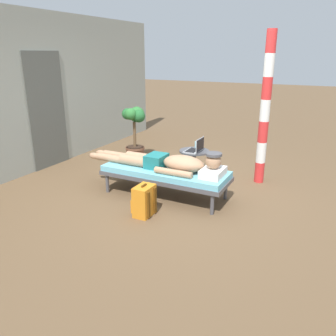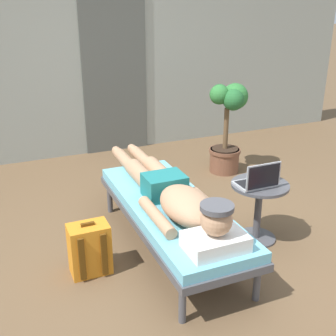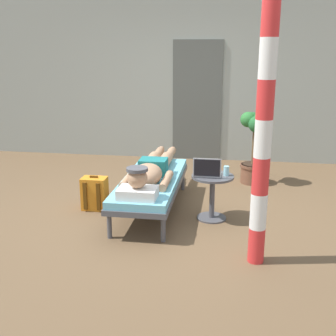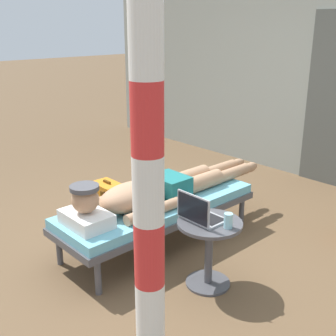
{
  "view_description": "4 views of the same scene",
  "coord_description": "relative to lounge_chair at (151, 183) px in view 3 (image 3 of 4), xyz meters",
  "views": [
    {
      "loc": [
        -4.28,
        -2.09,
        2.0
      ],
      "look_at": [
        -0.2,
        -0.02,
        0.45
      ],
      "focal_mm": 36.41,
      "sensor_mm": 36.0,
      "label": 1
    },
    {
      "loc": [
        -1.41,
        -2.84,
        2.01
      ],
      "look_at": [
        -0.08,
        0.29,
        0.62
      ],
      "focal_mm": 46.96,
      "sensor_mm": 36.0,
      "label": 2
    },
    {
      "loc": [
        0.79,
        -4.71,
        1.93
      ],
      "look_at": [
        0.05,
        0.03,
        0.55
      ],
      "focal_mm": 45.37,
      "sensor_mm": 36.0,
      "label": 3
    },
    {
      "loc": [
        2.46,
        -2.23,
        1.9
      ],
      "look_at": [
        -0.18,
        0.19,
        0.68
      ],
      "focal_mm": 45.89,
      "sensor_mm": 36.0,
      "label": 4
    }
  ],
  "objects": [
    {
      "name": "side_table",
      "position": [
        0.74,
        -0.15,
        0.01
      ],
      "size": [
        0.48,
        0.48,
        0.52
      ],
      "color": "#4C4C51",
      "rests_on": "ground"
    },
    {
      "name": "laptop",
      "position": [
        0.68,
        -0.2,
        0.24
      ],
      "size": [
        0.31,
        0.24,
        0.23
      ],
      "color": "#A5A8AD",
      "rests_on": "side_table"
    },
    {
      "name": "backpack",
      "position": [
        -0.69,
        -0.05,
        -0.15
      ],
      "size": [
        0.3,
        0.26,
        0.42
      ],
      "color": "orange",
      "rests_on": "ground"
    },
    {
      "name": "person_reclining",
      "position": [
        0.0,
        -0.06,
        0.17
      ],
      "size": [
        0.53,
        2.17,
        0.33
      ],
      "color": "white",
      "rests_on": "lounge_chair"
    },
    {
      "name": "house_door_panel",
      "position": [
        0.32,
        2.54,
        0.67
      ],
      "size": [
        0.84,
        0.03,
        2.04
      ],
      "primitive_type": "cube",
      "color": "#545651",
      "rests_on": "ground"
    },
    {
      "name": "potted_plant",
      "position": [
        1.27,
        1.3,
        0.26
      ],
      "size": [
        0.45,
        0.44,
        1.04
      ],
      "color": "brown",
      "rests_on": "ground"
    },
    {
      "name": "drink_glass",
      "position": [
        0.89,
        -0.12,
        0.23
      ],
      "size": [
        0.06,
        0.06,
        0.11
      ],
      "primitive_type": "cylinder",
      "color": "#99D8E5",
      "rests_on": "side_table"
    },
    {
      "name": "house_wall_back",
      "position": [
        -0.0,
        2.65,
        1.0
      ],
      "size": [
        7.6,
        0.2,
        2.7
      ],
      "primitive_type": "cube",
      "color": "#999E93",
      "rests_on": "ground"
    },
    {
      "name": "ground_plane",
      "position": [
        0.15,
        -0.05,
        -0.35
      ],
      "size": [
        40.0,
        40.0,
        0.0
      ],
      "primitive_type": "plane",
      "color": "brown"
    },
    {
      "name": "porch_post",
      "position": [
        1.2,
        -1.11,
        0.82
      ],
      "size": [
        0.15,
        0.15,
        2.33
      ],
      "color": "red",
      "rests_on": "ground"
    },
    {
      "name": "lounge_chair",
      "position": [
        0.0,
        0.0,
        0.0
      ],
      "size": [
        0.67,
        1.87,
        0.42
      ],
      "color": "#4C4C51",
      "rests_on": "ground"
    }
  ]
}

